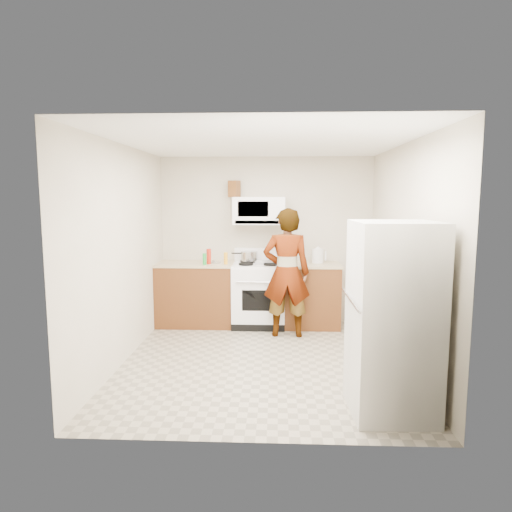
# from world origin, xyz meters

# --- Properties ---
(floor) EXTENTS (3.60, 3.60, 0.00)m
(floor) POSITION_xyz_m (0.00, 0.00, 0.00)
(floor) COLOR gray
(floor) RESTS_ON ground
(back_wall) EXTENTS (3.20, 0.02, 2.50)m
(back_wall) POSITION_xyz_m (0.00, 1.79, 1.25)
(back_wall) COLOR beige
(back_wall) RESTS_ON floor
(right_wall) EXTENTS (0.02, 3.60, 2.50)m
(right_wall) POSITION_xyz_m (1.59, 0.00, 1.25)
(right_wall) COLOR beige
(right_wall) RESTS_ON floor
(cabinet_left) EXTENTS (1.12, 0.62, 0.90)m
(cabinet_left) POSITION_xyz_m (-1.04, 1.49, 0.45)
(cabinet_left) COLOR #5D3516
(cabinet_left) RESTS_ON floor
(counter_left) EXTENTS (1.14, 0.64, 0.03)m
(counter_left) POSITION_xyz_m (-1.04, 1.49, 0.92)
(counter_left) COLOR tan
(counter_left) RESTS_ON cabinet_left
(cabinet_right) EXTENTS (0.80, 0.62, 0.90)m
(cabinet_right) POSITION_xyz_m (0.68, 1.49, 0.45)
(cabinet_right) COLOR #5D3516
(cabinet_right) RESTS_ON floor
(counter_right) EXTENTS (0.82, 0.64, 0.03)m
(counter_right) POSITION_xyz_m (0.68, 1.49, 0.92)
(counter_right) COLOR tan
(counter_right) RESTS_ON cabinet_right
(gas_range) EXTENTS (0.76, 0.65, 1.13)m
(gas_range) POSITION_xyz_m (-0.10, 1.48, 0.49)
(gas_range) COLOR white
(gas_range) RESTS_ON floor
(microwave) EXTENTS (0.76, 0.38, 0.40)m
(microwave) POSITION_xyz_m (-0.10, 1.61, 1.70)
(microwave) COLOR white
(microwave) RESTS_ON back_wall
(person) EXTENTS (0.65, 0.43, 1.76)m
(person) POSITION_xyz_m (0.30, 0.99, 0.88)
(person) COLOR tan
(person) RESTS_ON floor
(fridge) EXTENTS (0.73, 0.73, 1.70)m
(fridge) POSITION_xyz_m (1.17, -1.23, 0.85)
(fridge) COLOR silver
(fridge) RESTS_ON floor
(kettle) EXTENTS (0.21, 0.21, 0.20)m
(kettle) POSITION_xyz_m (0.77, 1.57, 1.04)
(kettle) COLOR silver
(kettle) RESTS_ON counter_right
(jug) EXTENTS (0.18, 0.18, 0.24)m
(jug) POSITION_xyz_m (-0.47, 1.65, 2.02)
(jug) COLOR brown
(jug) RESTS_ON microwave
(saucepan) EXTENTS (0.30, 0.30, 0.13)m
(saucepan) POSITION_xyz_m (-0.25, 1.61, 1.02)
(saucepan) COLOR #ABACB0
(saucepan) RESTS_ON gas_range
(tray) EXTENTS (0.25, 0.17, 0.05)m
(tray) POSITION_xyz_m (-0.02, 1.43, 0.96)
(tray) COLOR white
(tray) RESTS_ON gas_range
(bottle_spray) EXTENTS (0.08, 0.08, 0.22)m
(bottle_spray) POSITION_xyz_m (-0.82, 1.38, 1.05)
(bottle_spray) COLOR #B51E0D
(bottle_spray) RESTS_ON counter_left
(bottle_hot_sauce) EXTENTS (0.06, 0.06, 0.17)m
(bottle_hot_sauce) POSITION_xyz_m (-0.57, 1.36, 1.02)
(bottle_hot_sauce) COLOR orange
(bottle_hot_sauce) RESTS_ON counter_left
(bottle_green_cap) EXTENTS (0.06, 0.06, 0.17)m
(bottle_green_cap) POSITION_xyz_m (-0.87, 1.29, 1.02)
(bottle_green_cap) COLOR #1A902F
(bottle_green_cap) RESTS_ON counter_left
(pot_lid) EXTENTS (0.27, 0.27, 0.01)m
(pot_lid) POSITION_xyz_m (-0.77, 1.47, 0.94)
(pot_lid) COLOR white
(pot_lid) RESTS_ON counter_left
(broom) EXTENTS (0.17, 0.27, 1.35)m
(broom) POSITION_xyz_m (1.59, 1.17, 0.69)
(broom) COLOR silver
(broom) RESTS_ON floor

